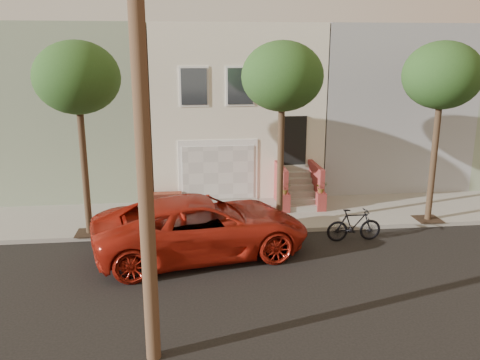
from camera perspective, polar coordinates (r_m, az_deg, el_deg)
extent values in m
plane|color=black|center=(13.98, 3.48, -11.40)|extent=(90.00, 90.00, 0.00)
cube|color=gray|center=(18.84, 0.67, -4.03)|extent=(40.00, 3.70, 0.15)
cube|color=beige|center=(23.77, -1.09, 8.77)|extent=(7.00, 8.00, 7.00)
cube|color=gray|center=(24.10, -17.58, 8.17)|extent=(6.50, 8.00, 7.00)
cube|color=gray|center=(25.34, 14.58, 8.68)|extent=(6.50, 8.00, 7.00)
cube|color=white|center=(20.17, -2.52, 1.16)|extent=(3.20, 0.12, 2.50)
cube|color=silver|center=(20.14, -2.51, 0.84)|extent=(2.90, 0.06, 2.20)
cube|color=gray|center=(18.73, -2.07, -3.88)|extent=(3.20, 3.70, 0.02)
cube|color=brown|center=(20.11, -8.69, -2.09)|extent=(1.40, 0.45, 0.44)
cube|color=black|center=(20.33, 6.23, 4.51)|extent=(1.00, 0.06, 2.00)
cube|color=#3F4751|center=(19.56, -5.30, 10.62)|extent=(1.00, 0.06, 1.40)
cube|color=white|center=(19.58, -5.30, 10.63)|extent=(1.15, 0.05, 1.55)
cube|color=#3F4751|center=(19.68, 0.04, 10.71)|extent=(1.00, 0.06, 1.40)
cube|color=white|center=(19.70, 0.03, 10.72)|extent=(1.15, 0.05, 1.55)
cube|color=#3F4751|center=(19.97, 5.27, 10.71)|extent=(1.00, 0.06, 1.40)
cube|color=white|center=(19.99, 5.25, 10.72)|extent=(1.15, 0.05, 1.55)
cube|color=gray|center=(19.20, 7.20, -3.23)|extent=(1.20, 0.28, 0.20)
cube|color=gray|center=(19.40, 7.02, -2.42)|extent=(1.20, 0.28, 0.20)
cube|color=gray|center=(19.60, 6.85, -1.62)|extent=(1.20, 0.28, 0.20)
cube|color=gray|center=(19.81, 6.69, -0.83)|extent=(1.20, 0.28, 0.20)
cube|color=gray|center=(20.02, 6.52, -0.07)|extent=(1.20, 0.28, 0.20)
cube|color=gray|center=(20.23, 6.36, 0.68)|extent=(1.20, 0.28, 0.20)
cube|color=gray|center=(20.45, 6.21, 1.42)|extent=(1.20, 0.28, 0.20)
cube|color=maroon|center=(19.63, 4.71, -0.62)|extent=(0.18, 1.96, 1.60)
cube|color=maroon|center=(19.95, 8.65, -0.49)|extent=(0.18, 1.96, 1.60)
cube|color=maroon|center=(18.94, 5.19, -2.64)|extent=(0.35, 0.35, 0.70)
imported|color=#1C4318|center=(18.77, 5.23, -0.97)|extent=(0.40, 0.35, 0.45)
cube|color=maroon|center=(19.26, 9.28, -2.47)|extent=(0.35, 0.35, 0.70)
imported|color=#1C4318|center=(19.10, 9.35, -0.83)|extent=(0.41, 0.35, 0.45)
cube|color=#2D2116|center=(17.61, -16.85, -5.80)|extent=(0.90, 0.90, 0.02)
cylinder|color=#3B281A|center=(17.01, -17.37, 0.83)|extent=(0.22, 0.22, 4.20)
ellipsoid|color=#1C4318|center=(16.57, -18.20, 11.11)|extent=(2.70, 2.57, 2.29)
cube|color=#2D2116|center=(17.62, 4.51, -5.17)|extent=(0.90, 0.90, 0.02)
cylinder|color=#3B281A|center=(17.01, 4.65, 1.47)|extent=(0.22, 0.22, 4.20)
ellipsoid|color=#1C4318|center=(16.57, 4.88, 11.78)|extent=(2.70, 2.57, 2.29)
cube|color=#2D2116|center=(19.40, 20.71, -4.22)|extent=(0.90, 0.90, 0.02)
cylinder|color=#3B281A|center=(18.85, 21.29, 1.82)|extent=(0.22, 0.22, 4.20)
ellipsoid|color=#1C4318|center=(18.46, 22.19, 11.07)|extent=(2.70, 2.57, 2.29)
cylinder|color=#4F3924|center=(9.23, -11.22, 7.24)|extent=(0.30, 0.30, 10.00)
imported|color=#A11E11|center=(15.29, -4.38, -5.33)|extent=(7.01, 4.21, 1.82)
imported|color=black|center=(16.84, 12.95, -5.05)|extent=(1.83, 0.53, 1.10)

